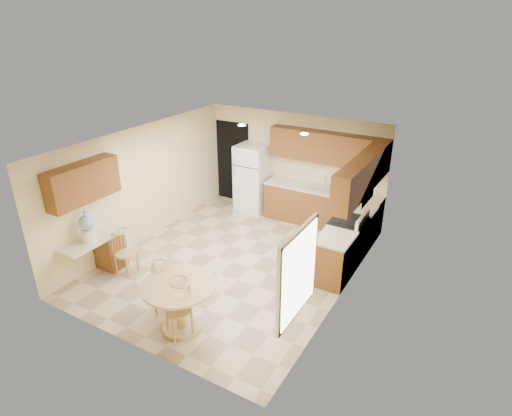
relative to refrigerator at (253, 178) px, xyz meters
The scene contains 30 objects.
floor 2.72m from the refrigerator, 68.40° to the right, with size 5.50×5.50×0.00m, color tan.
ceiling 3.07m from the refrigerator, 68.40° to the right, with size 4.50×5.50×0.02m, color white.
wall_back 1.09m from the refrigerator, 20.23° to the left, with size 4.50×0.02×2.50m, color beige.
wall_front 5.25m from the refrigerator, 79.55° to the right, with size 4.50×0.02×2.50m, color beige.
wall_left 2.76m from the refrigerator, 118.44° to the right, with size 0.02×5.50×2.50m, color beige.
wall_right 4.02m from the refrigerator, 36.87° to the right, with size 0.02×5.50×2.50m, color beige.
doorway 0.89m from the refrigerator, 157.27° to the left, with size 0.90×0.02×2.10m, color black.
base_cab_back 1.87m from the refrigerator, ahead, with size 2.75×0.60×0.87m, color brown.
counter_back 1.83m from the refrigerator, ahead, with size 2.75×0.63×0.04m, color beige.
base_cab_right_a 2.98m from the refrigerator, 10.64° to the right, with size 0.60×0.59×0.87m, color brown.
counter_right_a 2.95m from the refrigerator, 10.64° to the right, with size 0.63×0.59×0.04m, color beige.
base_cab_right_b 3.55m from the refrigerator, 34.59° to the right, with size 0.60×0.80×0.87m, color brown.
counter_right_b 3.52m from the refrigerator, 34.59° to the right, with size 0.63×0.80×0.04m, color beige.
upper_cab_back 2.09m from the refrigerator, ahead, with size 2.75×0.33×0.70m, color brown.
upper_cab_right 3.41m from the refrigerator, 21.41° to the right, with size 0.33×2.42×0.70m, color brown.
upper_cab_left 4.28m from the refrigerator, 105.84° to the right, with size 0.33×1.40×0.70m, color brown.
sink 1.80m from the refrigerator, ahead, with size 0.78×0.44×0.01m, color silver.
range_hood 3.24m from the refrigerator, 22.46° to the right, with size 0.50×0.76×0.14m, color silver.
desk_pedestal 3.90m from the refrigerator, 105.76° to the right, with size 0.48×0.42×0.72m, color brown.
desk_top 4.23m from the refrigerator, 104.36° to the right, with size 0.50×1.20×0.04m, color beige.
window 5.35m from the refrigerator, 53.21° to the right, with size 0.06×1.12×1.30m.
can_light_a 2.08m from the refrigerator, 69.44° to the right, with size 0.14×0.14×0.02m, color white.
can_light_b 2.75m from the refrigerator, 32.96° to the right, with size 0.14×0.14×0.02m, color white.
refrigerator is the anchor object (origin of this frame).
stove 3.15m from the refrigerator, 22.99° to the right, with size 0.65×0.76×1.09m.
dining_table 4.70m from the refrigerator, 73.46° to the right, with size 1.15×1.15×0.85m.
chair_table_a 4.41m from the refrigerator, 79.72° to the right, with size 0.39×0.50×0.89m.
chair_table_b 4.90m from the refrigerator, 73.54° to the right, with size 0.42×0.49×0.96m.
chair_desk 3.89m from the refrigerator, 98.90° to the right, with size 0.39×0.51×0.89m.
water_crock 4.27m from the refrigerator, 104.26° to the right, with size 0.29×0.29×0.59m.
Camera 1 is at (4.10, -6.18, 4.57)m, focal length 30.00 mm.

